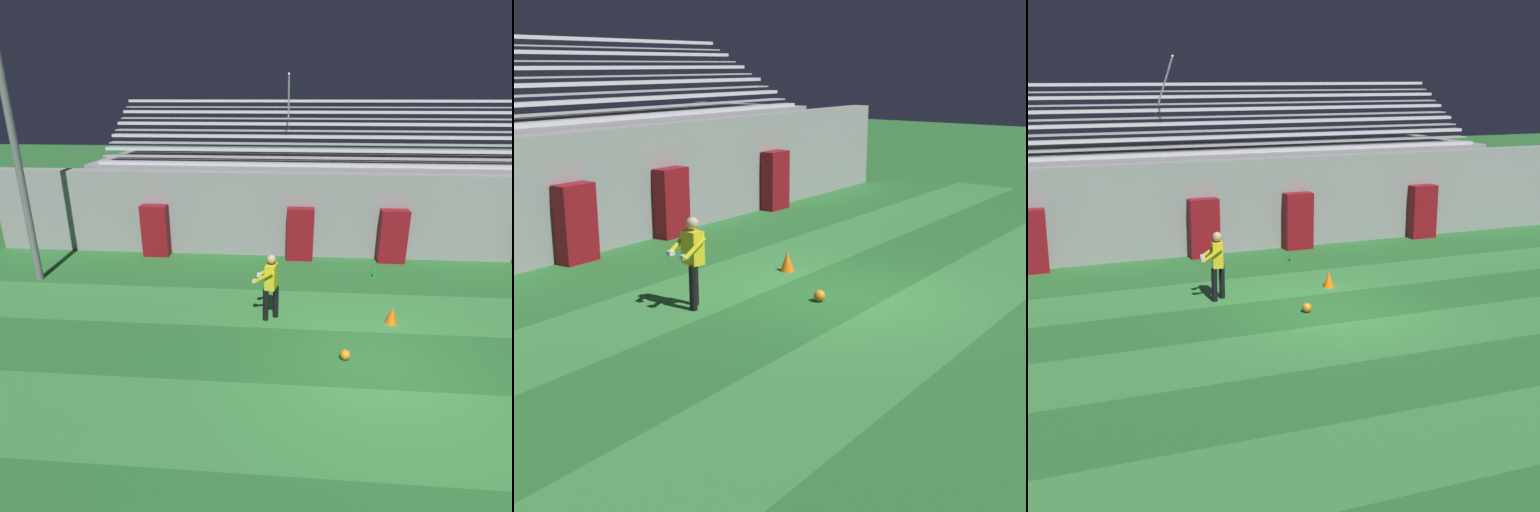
# 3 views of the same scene
# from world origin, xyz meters

# --- Properties ---
(ground_plane) EXTENTS (80.00, 80.00, 0.00)m
(ground_plane) POSITION_xyz_m (0.00, 0.00, 0.00)
(ground_plane) COLOR #286B2D
(turf_stripe_mid) EXTENTS (28.00, 2.09, 0.01)m
(turf_stripe_mid) POSITION_xyz_m (0.00, -1.82, 0.00)
(turf_stripe_mid) COLOR #38843D
(turf_stripe_mid) RESTS_ON ground
(turf_stripe_far) EXTENTS (28.00, 2.09, 0.01)m
(turf_stripe_far) POSITION_xyz_m (0.00, 2.35, 0.00)
(turf_stripe_far) COLOR #38843D
(turf_stripe_far) RESTS_ON ground
(back_wall) EXTENTS (24.00, 0.60, 2.80)m
(back_wall) POSITION_xyz_m (0.00, 6.50, 1.40)
(back_wall) COLOR gray
(back_wall) RESTS_ON ground
(padding_pillar_gate_left) EXTENTS (0.87, 0.44, 1.75)m
(padding_pillar_gate_left) POSITION_xyz_m (-1.50, 5.95, 0.87)
(padding_pillar_gate_left) COLOR maroon
(padding_pillar_gate_left) RESTS_ON ground
(padding_pillar_gate_right) EXTENTS (0.87, 0.44, 1.75)m
(padding_pillar_gate_right) POSITION_xyz_m (1.50, 5.95, 0.87)
(padding_pillar_gate_right) COLOR maroon
(padding_pillar_gate_right) RESTS_ON ground
(padding_pillar_far_left) EXTENTS (0.87, 0.44, 1.75)m
(padding_pillar_far_left) POSITION_xyz_m (-6.35, 5.95, 0.87)
(padding_pillar_far_left) COLOR maroon
(padding_pillar_far_left) RESTS_ON ground
(bleacher_stand) EXTENTS (18.00, 4.75, 5.83)m
(bleacher_stand) POSITION_xyz_m (-0.00, 9.19, 1.51)
(bleacher_stand) COLOR gray
(bleacher_stand) RESTS_ON ground
(goalkeeper) EXTENTS (0.64, 0.65, 1.67)m
(goalkeeper) POSITION_xyz_m (-2.27, 1.80, 0.95)
(goalkeeper) COLOR black
(goalkeeper) RESTS_ON ground
(soccer_ball) EXTENTS (0.22, 0.22, 0.22)m
(soccer_ball) POSITION_xyz_m (-0.62, 0.17, 0.11)
(soccer_ball) COLOR orange
(soccer_ball) RESTS_ON ground
(traffic_cone) EXTENTS (0.30, 0.30, 0.42)m
(traffic_cone) POSITION_xyz_m (0.66, 1.80, 0.21)
(traffic_cone) COLOR orange
(traffic_cone) RESTS_ON ground
(water_bottle) EXTENTS (0.07, 0.07, 0.24)m
(water_bottle) POSITION_xyz_m (0.73, 4.59, 0.12)
(water_bottle) COLOR green
(water_bottle) RESTS_ON ground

